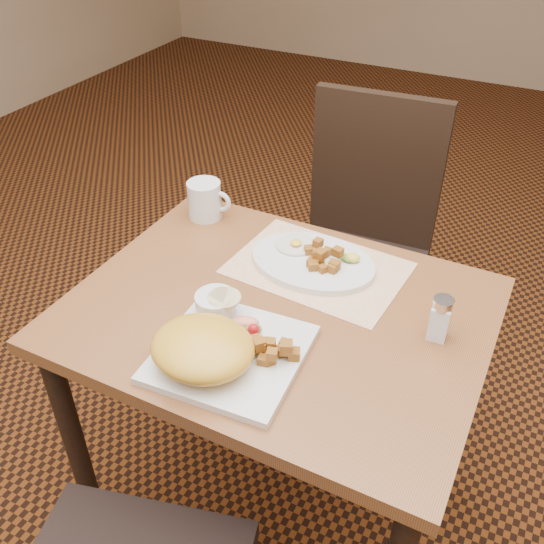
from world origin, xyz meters
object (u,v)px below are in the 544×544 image
at_px(plate_oval, 313,262).
at_px(coffee_mug, 205,200).
at_px(salt_shaker, 440,318).
at_px(table, 277,344).
at_px(plate_square, 230,354).
at_px(chair_far, 361,235).

bearing_deg(plate_oval, coffee_mug, 167.11).
xyz_separation_m(plate_oval, salt_shaker, (0.33, -0.12, 0.04)).
bearing_deg(table, plate_square, -94.93).
height_order(table, chair_far, chair_far).
relative_size(chair_far, plate_square, 3.46).
xyz_separation_m(table, coffee_mug, (-0.35, 0.26, 0.16)).
bearing_deg(coffee_mug, salt_shaker, -16.01).
xyz_separation_m(chair_far, coffee_mug, (-0.31, -0.42, 0.26)).
distance_m(table, coffee_mug, 0.46).
bearing_deg(coffee_mug, chair_far, 53.37).
bearing_deg(plate_oval, chair_far, 94.52).
bearing_deg(chair_far, plate_oval, 90.76).
distance_m(plate_oval, salt_shaker, 0.35).
height_order(plate_oval, salt_shaker, salt_shaker).
bearing_deg(salt_shaker, coffee_mug, 163.99).
bearing_deg(table, coffee_mug, 142.94).
distance_m(table, plate_oval, 0.22).
relative_size(table, coffee_mug, 7.52).
height_order(salt_shaker, coffee_mug, coffee_mug).
bearing_deg(plate_square, coffee_mug, 126.90).
xyz_separation_m(plate_oval, coffee_mug, (-0.35, 0.08, 0.04)).
distance_m(plate_square, coffee_mug, 0.55).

